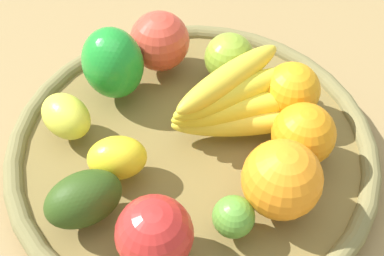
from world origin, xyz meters
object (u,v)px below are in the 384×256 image
(apple_0, at_px, (160,41))
(apple_2, at_px, (229,58))
(lemon_0, at_px, (66,116))
(avocado, at_px, (84,199))
(orange_2, at_px, (303,134))
(lime_0, at_px, (233,217))
(lemon_1, at_px, (117,158))
(orange_0, at_px, (282,179))
(bell_pepper, at_px, (113,63))
(apple_1, at_px, (152,234))
(orange_1, at_px, (292,90))
(banana_bunch, at_px, (235,101))

(apple_0, relative_size, apple_2, 1.22)
(lemon_0, xyz_separation_m, avocado, (-0.10, -0.06, 0.00))
(apple_2, height_order, orange_2, orange_2)
(apple_0, height_order, avocado, apple_0)
(lime_0, distance_m, lemon_1, 0.14)
(apple_0, bearing_deg, orange_0, -135.11)
(orange_2, height_order, avocado, orange_2)
(bell_pepper, bearing_deg, orange_0, 13.86)
(apple_2, distance_m, lemon_0, 0.22)
(lemon_0, xyz_separation_m, orange_2, (0.03, -0.27, 0.01))
(apple_1, distance_m, orange_1, 0.25)
(lime_0, xyz_separation_m, orange_0, (0.04, -0.04, 0.02))
(avocado, bearing_deg, lemon_0, 31.24)
(apple_0, height_order, apple_1, apple_0)
(orange_0, bearing_deg, avocado, 107.68)
(lemon_0, bearing_deg, apple_2, -50.76)
(apple_2, bearing_deg, lemon_1, 153.56)
(banana_bunch, relative_size, orange_0, 1.95)
(apple_0, xyz_separation_m, apple_1, (-0.27, -0.07, -0.00))
(orange_2, xyz_separation_m, bell_pepper, (0.05, 0.24, 0.01))
(lemon_1, xyz_separation_m, lemon_0, (0.04, 0.08, 0.00))
(apple_1, xyz_separation_m, avocado, (0.03, 0.08, -0.01))
(apple_2, bearing_deg, bell_pepper, 113.61)
(lemon_1, xyz_separation_m, bell_pepper, (0.12, 0.04, 0.02))
(orange_1, bearing_deg, lime_0, 168.63)
(apple_2, bearing_deg, lime_0, -167.89)
(orange_2, relative_size, bell_pepper, 0.77)
(lemon_0, xyz_separation_m, bell_pepper, (0.08, -0.03, 0.02))
(orange_0, relative_size, bell_pepper, 0.90)
(apple_1, relative_size, lemon_0, 1.12)
(lime_0, relative_size, banana_bunch, 0.27)
(orange_0, relative_size, orange_1, 1.22)
(banana_bunch, bearing_deg, avocado, 142.11)
(lemon_1, height_order, bell_pepper, bell_pepper)
(apple_2, xyz_separation_m, lemon_0, (-0.14, 0.17, -0.01))
(lime_0, height_order, orange_1, orange_1)
(banana_bunch, relative_size, orange_2, 2.28)
(lemon_1, distance_m, avocado, 0.06)
(apple_1, xyz_separation_m, orange_1, (0.22, -0.11, -0.00))
(apple_0, xyz_separation_m, orange_2, (-0.11, -0.20, -0.00))
(apple_0, height_order, bell_pepper, bell_pepper)
(lemon_1, height_order, avocado, avocado)
(lemon_0, relative_size, bell_pepper, 0.73)
(orange_0, bearing_deg, apple_1, 128.37)
(apple_0, xyz_separation_m, avocado, (-0.24, 0.01, -0.01))
(apple_2, relative_size, orange_1, 0.94)
(lime_0, height_order, orange_2, orange_2)
(lime_0, xyz_separation_m, lemon_0, (0.08, 0.21, 0.00))
(lemon_0, bearing_deg, avocado, -148.76)
(apple_0, height_order, banana_bunch, apple_0)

